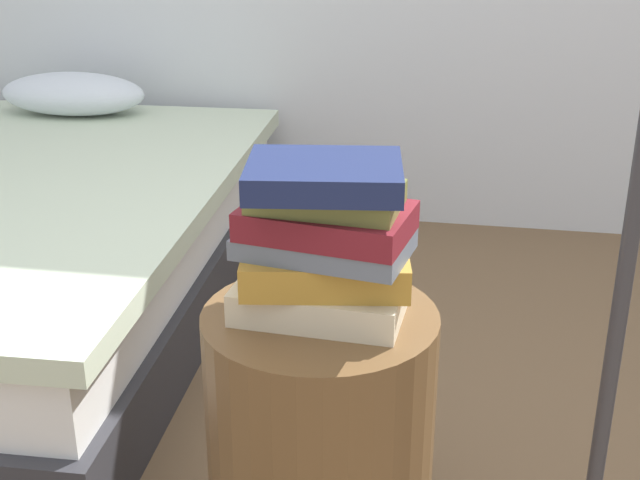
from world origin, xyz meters
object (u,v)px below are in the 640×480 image
Objects in this scene: book_cream at (323,298)px; book_slate at (324,243)px; side_table at (320,445)px; book_olive at (326,197)px; book_maroon at (327,221)px; book_navy at (324,175)px; book_ochre at (325,269)px.

book_slate reaches higher than book_cream.
book_olive reaches higher than side_table.
book_olive is at bearing -13.91° from side_table.
book_navy reaches higher than book_maroon.
side_table is 0.51m from book_olive.
book_olive is at bearing -54.95° from book_cream.
book_olive is 0.97× the size of book_navy.
book_maroon is at bearing -25.49° from book_slate.
book_olive is (0.00, -0.00, 0.13)m from book_ochre.
side_table is at bearing -116.24° from book_cream.
book_cream is 1.05× the size of book_maroon.
book_olive is at bearing -76.43° from book_ochre.
book_navy is (0.00, -0.01, 0.13)m from book_slate.
book_slate is 0.04m from book_maroon.
book_slate is at bearing 154.68° from book_maroon.
side_table is 1.93× the size of book_slate.
book_maroon is at bearing -2.11° from side_table.
book_slate is at bearing -60.01° from book_cream.
side_table is at bearing 171.71° from book_olive.
book_olive is at bearing 70.74° from book_navy.
book_navy is at bearing -72.54° from book_slate.
side_table is 0.37m from book_ochre.
book_cream is 1.15× the size of book_navy.
book_ochre is 1.03× the size of book_maroon.
book_ochre is 0.18m from book_navy.
book_ochre is at bearing 81.85° from book_navy.
book_navy reaches higher than book_cream.
book_olive reaches higher than book_maroon.
book_navy is at bearing -52.10° from side_table.
book_cream is (0.00, 0.01, 0.31)m from side_table.
book_slate reaches higher than book_ochre.
book_maroon is (0.01, -0.01, 0.15)m from book_cream.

